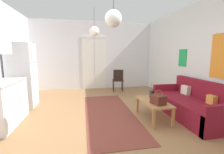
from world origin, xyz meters
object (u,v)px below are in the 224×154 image
Objects in this scene: coffee_table at (153,103)px; accent_chair at (118,79)px; couch at (192,105)px; refrigerator at (22,75)px; pendant_lamp_near at (113,19)px; bamboo_vase at (151,94)px; pendant_lamp_far at (94,31)px; handbag at (158,99)px.

coffee_table is 1.15× the size of accent_chair.
refrigerator is at bearing 160.19° from couch.
couch is 2.12× the size of pendant_lamp_near.
accent_chair is (-0.26, 2.49, -0.02)m from bamboo_vase.
pendant_lamp_far is (-0.99, -1.09, 1.65)m from accent_chair.
accent_chair is at bearing 96.04° from bamboo_vase.
pendant_lamp_far is at bearing 121.07° from handbag.
accent_chair reaches higher than handbag.
handbag is at bearing -58.93° from pendant_lamp_far.
bamboo_vase is at bearing 103.55° from accent_chair.
coffee_table is 2.79m from accent_chair.
refrigerator is (-3.19, 1.51, 0.51)m from coffee_table.
bamboo_vase is 0.45× the size of accent_chair.
couch is 5.11× the size of bamboo_vase.
coffee_table is 1.06× the size of pendant_lamp_near.
couch is 0.99m from coffee_table.
refrigerator reaches higher than couch.
bamboo_vase reaches higher than coffee_table.
coffee_table is at bearing -179.84° from couch.
couch is 3.03m from accent_chair.
coffee_table is (-0.99, -0.00, 0.10)m from couch.
bamboo_vase is 0.22× the size of refrigerator.
pendant_lamp_near reaches higher than accent_chair.
handbag reaches higher than coffee_table.
couch is 1.06m from handbag.
bamboo_vase is at bearing -20.41° from refrigerator.
accent_chair is at bearing 23.01° from refrigerator.
couch reaches higher than coffee_table.
handbag is at bearing 100.81° from accent_chair.
refrigerator reaches higher than handbag.
accent_chair is 3.81m from pendant_lamp_near.
handbag is 3.02m from accent_chair.
accent_chair reaches higher than coffee_table.
pendant_lamp_far reaches higher than accent_chair.
refrigerator is (-3.27, 1.22, 0.37)m from bamboo_vase.
handbag is at bearing -166.74° from couch.
accent_chair is 0.93× the size of pendant_lamp_near.
accent_chair reaches higher than couch.
handbag is 0.37× the size of accent_chair.
couch is 2.74m from pendant_lamp_near.
couch is 4.49m from refrigerator.
accent_chair is 2.21m from pendant_lamp_far.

